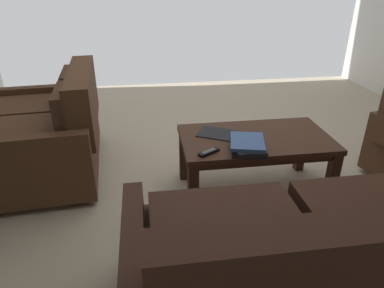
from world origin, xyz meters
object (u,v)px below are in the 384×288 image
object	(u,v)px
coffee_table	(255,145)
book_stack	(248,145)
loveseat_near	(49,132)
loose_magazine	(218,134)
tv_remote	(209,152)
sofa_main	(315,260)

from	to	relation	value
coffee_table	book_stack	world-z (taller)	book_stack
loveseat_near	coffee_table	world-z (taller)	loveseat_near
loveseat_near	loose_magazine	xyz separation A→B (m)	(-1.34, 0.47, 0.11)
coffee_table	loose_magazine	size ratio (longest dim) A/B	3.78
loveseat_near	book_stack	size ratio (longest dim) A/B	4.11
loose_magazine	loveseat_near	bearing A→B (deg)	98.49
loveseat_near	tv_remote	distance (m)	1.44
tv_remote	sofa_main	bearing A→B (deg)	111.55
loveseat_near	loose_magazine	distance (m)	1.42
loveseat_near	loose_magazine	size ratio (longest dim) A/B	4.54
coffee_table	tv_remote	world-z (taller)	tv_remote
coffee_table	loose_magazine	xyz separation A→B (m)	(0.27, -0.08, 0.08)
book_stack	tv_remote	size ratio (longest dim) A/B	2.02
tv_remote	loveseat_near	bearing A→B (deg)	-32.11
loveseat_near	loose_magazine	world-z (taller)	loveseat_near
loveseat_near	tv_remote	xyz separation A→B (m)	(-1.21, 0.76, 0.12)
sofa_main	loose_magazine	size ratio (longest dim) A/B	6.14
loose_magazine	coffee_table	bearing A→B (deg)	-79.93
sofa_main	book_stack	xyz separation A→B (m)	(0.08, -0.90, 0.17)
coffee_table	loose_magazine	world-z (taller)	loose_magazine
loose_magazine	sofa_main	bearing A→B (deg)	-141.68
coffee_table	loose_magazine	distance (m)	0.29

